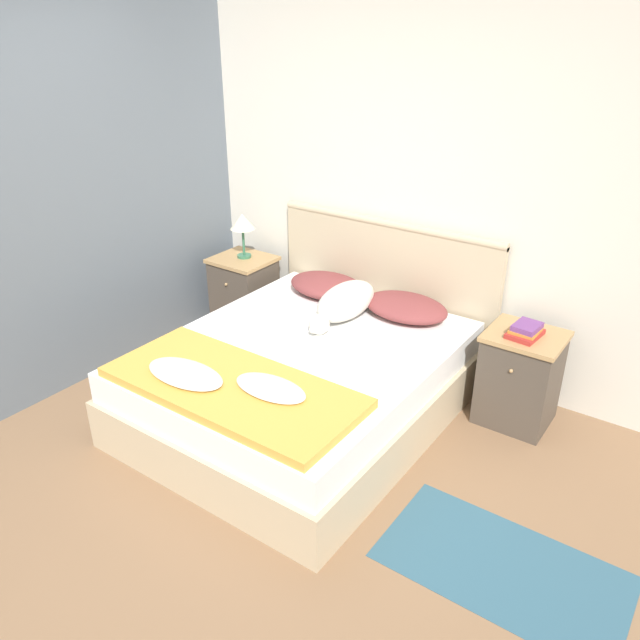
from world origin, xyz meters
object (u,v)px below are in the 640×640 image
(book_stack, at_px, (526,331))
(table_lamp, at_px, (242,224))
(pillow_left, at_px, (327,286))
(pillow_right, at_px, (406,307))
(nightstand_right, at_px, (519,378))
(bed, at_px, (302,382))
(nightstand_left, at_px, (244,293))
(dog, at_px, (345,302))

(book_stack, height_order, table_lamp, table_lamp)
(pillow_left, relative_size, pillow_right, 1.00)
(nightstand_right, xyz_separation_m, book_stack, (-0.00, -0.03, 0.34))
(nightstand_right, bearing_deg, book_stack, -90.10)
(pillow_left, distance_m, table_lamp, 0.86)
(nightstand_right, bearing_deg, table_lamp, 179.42)
(nightstand_right, bearing_deg, pillow_left, 179.97)
(bed, xyz_separation_m, pillow_right, (0.32, 0.74, 0.32))
(nightstand_left, height_order, nightstand_right, same)
(nightstand_right, relative_size, book_stack, 2.58)
(bed, xyz_separation_m, pillow_left, (-0.32, 0.74, 0.32))
(table_lamp, bearing_deg, pillow_left, -1.55)
(nightstand_left, relative_size, book_stack, 2.58)
(nightstand_right, height_order, pillow_left, pillow_left)
(nightstand_left, height_order, table_lamp, table_lamp)
(dog, height_order, book_stack, dog)
(bed, height_order, pillow_left, pillow_left)
(nightstand_left, distance_m, dog, 1.18)
(bed, xyz_separation_m, nightstand_right, (1.12, 0.73, 0.06))
(pillow_left, height_order, dog, dog)
(pillow_right, xyz_separation_m, book_stack, (0.81, -0.03, 0.07))
(bed, distance_m, book_stack, 1.39)
(bed, distance_m, pillow_right, 0.86)
(nightstand_left, height_order, pillow_right, pillow_right)
(nightstand_right, bearing_deg, bed, -146.85)
(pillow_left, height_order, table_lamp, table_lamp)
(dog, bearing_deg, pillow_right, 36.10)
(pillow_left, bearing_deg, dog, -37.67)
(book_stack, xyz_separation_m, table_lamp, (-2.25, 0.05, 0.24))
(dog, xyz_separation_m, book_stack, (1.13, 0.21, 0.04))
(dog, distance_m, table_lamp, 1.18)
(dog, bearing_deg, table_lamp, 166.86)
(nightstand_left, distance_m, pillow_left, 0.85)
(pillow_right, bearing_deg, bed, -113.38)
(dog, bearing_deg, pillow_left, 142.33)
(nightstand_left, height_order, dog, dog)
(dog, height_order, table_lamp, table_lamp)
(bed, distance_m, nightstand_right, 1.34)
(pillow_right, bearing_deg, nightstand_right, -0.06)
(nightstand_right, distance_m, book_stack, 0.34)
(pillow_left, bearing_deg, book_stack, -1.16)
(pillow_right, bearing_deg, dog, -143.90)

